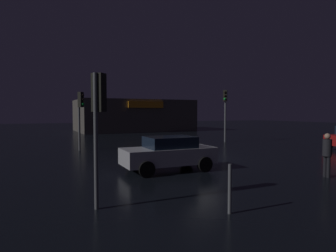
{
  "coord_description": "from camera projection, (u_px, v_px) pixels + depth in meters",
  "views": [
    {
      "loc": [
        -8.56,
        -14.07,
        2.6
      ],
      "look_at": [
        0.86,
        5.75,
        1.56
      ],
      "focal_mm": 31.4,
      "sensor_mm": 36.0,
      "label": 1
    }
  ],
  "objects": [
    {
      "name": "car_far",
      "position": [
        169.0,
        153.0,
        12.95
      ],
      "size": [
        4.1,
        2.01,
        1.52
      ],
      "color": "#B7B7BF",
      "rests_on": "ground"
    },
    {
      "name": "ground_plane",
      "position": [
        198.0,
        158.0,
        16.49
      ],
      "size": [
        120.0,
        120.0,
        0.0
      ],
      "primitive_type": "plane",
      "color": "black"
    },
    {
      "name": "traffic_signal_cross_left",
      "position": [
        80.0,
        109.0,
        19.7
      ],
      "size": [
        0.41,
        0.43,
        3.95
      ],
      "color": "#595B60",
      "rests_on": "ground"
    },
    {
      "name": "traffic_signal_cross_right",
      "position": [
        225.0,
        106.0,
        25.3
      ],
      "size": [
        0.42,
        0.42,
        4.49
      ],
      "color": "#595B60",
      "rests_on": "ground"
    },
    {
      "name": "pedestrian",
      "position": [
        327.0,
        152.0,
        11.65
      ],
      "size": [
        0.37,
        0.37,
        1.76
      ],
      "color": "black",
      "rests_on": "ground"
    },
    {
      "name": "bollard_kerb_b",
      "position": [
        230.0,
        189.0,
        7.48
      ],
      "size": [
        0.09,
        0.09,
        1.28
      ],
      "primitive_type": "cylinder",
      "color": "#595B60",
      "rests_on": "ground"
    },
    {
      "name": "traffic_signal_main",
      "position": [
        99.0,
        107.0,
        7.86
      ],
      "size": [
        0.43,
        0.42,
        3.64
      ],
      "color": "#595B60",
      "rests_on": "ground"
    },
    {
      "name": "store_building",
      "position": [
        133.0,
        115.0,
        41.35
      ],
      "size": [
        15.12,
        10.02,
        4.26
      ],
      "color": "#4C4742",
      "rests_on": "ground"
    }
  ]
}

